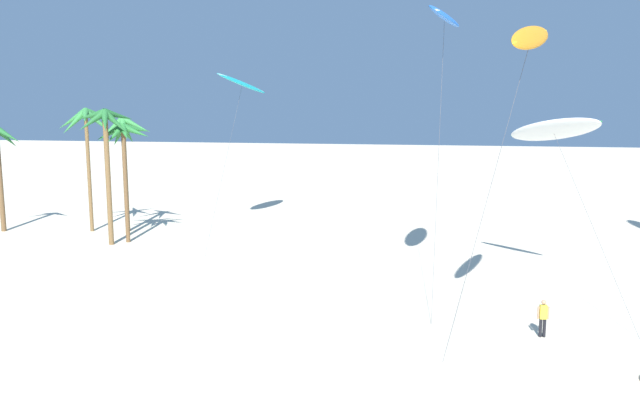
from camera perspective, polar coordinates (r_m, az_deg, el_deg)
name	(u,v)px	position (r m, az deg, el deg)	size (l,w,h in m)	color
palm_tree_0	(87,126)	(52.30, -20.37, 6.33)	(4.72, 5.03, 9.71)	brown
palm_tree_2	(105,134)	(46.80, -18.85, 5.72)	(4.08, 3.92, 9.71)	brown
palm_tree_3	(124,138)	(51.36, -17.30, 5.37)	(4.34, 4.26, 9.10)	brown
palm_tree_4	(124,141)	(47.24, -17.29, 5.13)	(3.87, 3.69, 8.66)	brown
flying_kite_2	(445,17)	(33.55, 11.22, 15.98)	(2.34, 8.37, 15.14)	blue
flying_kite_3	(242,84)	(50.90, -7.05, 10.41)	(3.04, 13.66, 12.64)	#19B2B7
flying_kite_5	(553,130)	(36.76, 20.37, 5.98)	(5.06, 10.68, 9.77)	white
flying_kite_6	(531,37)	(27.22, 18.57, 13.79)	(4.52, 5.53, 13.67)	orange
person_mid_field	(543,317)	(29.46, 19.54, -9.92)	(0.51, 0.23, 1.68)	black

